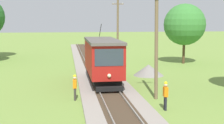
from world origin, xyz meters
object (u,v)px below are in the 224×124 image
at_px(gravel_pile, 149,70).
at_px(second_worker, 75,86).
at_px(track_worker, 165,94).
at_px(tree_left_near, 185,25).
at_px(utility_pole_near_tram, 156,41).
at_px(utility_pole_mid, 118,30).
at_px(red_tram, 103,58).

bearing_deg(gravel_pile, second_worker, -131.91).
bearing_deg(track_worker, tree_left_near, -112.04).
height_order(utility_pole_near_tram, gravel_pile, utility_pole_near_tram).
xyz_separation_m(utility_pole_mid, second_worker, (-5.58, -15.43, -3.27)).
distance_m(utility_pole_near_tram, utility_pole_mid, 15.74).
relative_size(red_tram, utility_pole_mid, 1.03).
relative_size(utility_pole_near_tram, second_worker, 4.37).
bearing_deg(tree_left_near, red_tram, -137.32).
bearing_deg(utility_pole_near_tram, gravel_pile, 77.64).
xyz_separation_m(gravel_pile, track_worker, (-2.12, -11.46, 0.44)).
height_order(gravel_pile, track_worker, track_worker).
relative_size(red_tram, gravel_pile, 2.88).
xyz_separation_m(red_tram, second_worker, (-2.51, -5.07, -1.21)).
bearing_deg(second_worker, red_tram, -111.20).
height_order(track_worker, second_worker, same).
bearing_deg(red_tram, utility_pole_near_tram, -60.30).
height_order(red_tram, track_worker, red_tram).
bearing_deg(second_worker, gravel_pile, -126.73).
height_order(gravel_pile, tree_left_near, tree_left_near).
xyz_separation_m(red_tram, track_worker, (2.84, -8.20, -1.21)).
relative_size(utility_pole_mid, second_worker, 4.66).
distance_m(utility_pole_near_tram, gravel_pile, 9.49).
bearing_deg(tree_left_near, utility_pole_mid, -178.18).
bearing_deg(gravel_pile, tree_left_near, 48.31).
distance_m(gravel_pile, second_worker, 11.20).
height_order(utility_pole_near_tram, second_worker, utility_pole_near_tram).
distance_m(red_tram, gravel_pile, 6.16).
xyz_separation_m(utility_pole_mid, gravel_pile, (1.89, -7.11, -3.70)).
bearing_deg(track_worker, red_tram, -68.17).
bearing_deg(red_tram, utility_pole_mid, 73.51).
height_order(utility_pole_mid, gravel_pile, utility_pole_mid).
distance_m(gravel_pile, tree_left_near, 10.78).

